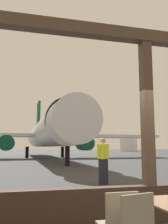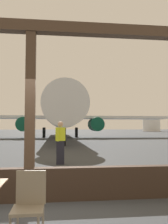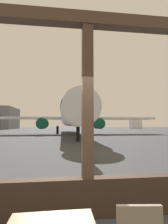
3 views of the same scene
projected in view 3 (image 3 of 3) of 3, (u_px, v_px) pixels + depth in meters
name	position (u px, v px, depth m)	size (l,w,h in m)	color
ground_plane	(64.00, 132.00, 42.69)	(220.00, 220.00, 0.00)	#383A3D
window_frame	(88.00, 142.00, 3.21)	(8.44, 0.24, 3.76)	#38281E
airplane	(71.00, 117.00, 31.75)	(31.26, 35.75, 9.95)	silver
ground_crew_worker	(88.00, 141.00, 8.04)	(0.40, 0.52, 1.74)	black
fuel_storage_tank	(135.00, 124.00, 82.48)	(6.02, 6.02, 4.26)	white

